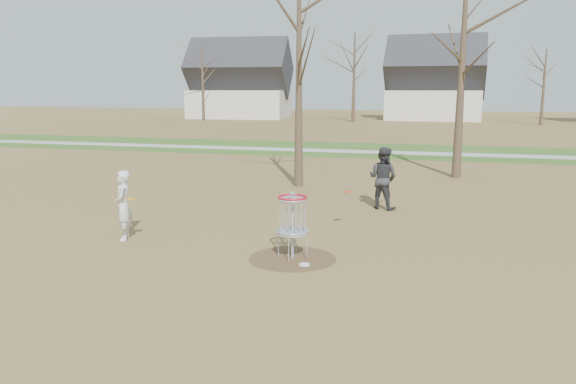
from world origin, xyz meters
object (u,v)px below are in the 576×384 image
object	(u,v)px
disc_grounded	(304,265)
disc_golf_basket	(293,215)
player_standing	(123,205)
player_throwing	(383,178)

from	to	relation	value
disc_grounded	disc_golf_basket	world-z (taller)	disc_golf_basket
disc_grounded	disc_golf_basket	distance (m)	1.03
player_standing	disc_grounded	world-z (taller)	player_standing
player_throwing	disc_golf_basket	size ratio (longest dim) A/B	1.33
disc_golf_basket	player_standing	bearing A→B (deg)	174.07
player_throwing	disc_grounded	xyz separation A→B (m)	(-0.94, -5.78, -0.88)
player_throwing	disc_grounded	distance (m)	5.92
player_standing	disc_golf_basket	size ratio (longest dim) A/B	1.19
disc_golf_basket	player_throwing	bearing A→B (deg)	76.65
disc_grounded	disc_golf_basket	bearing A→B (deg)	132.00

